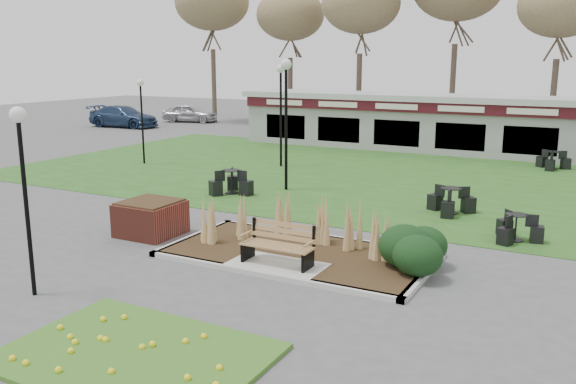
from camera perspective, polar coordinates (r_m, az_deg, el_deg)
The scene contains 18 objects.
ground at distance 13.89m, azimuth -1.32°, elevation -7.44°, with size 100.00×100.00×0.00m, color #515154.
lawn at distance 24.71m, azimuth 12.39°, elevation 1.13°, with size 34.00×16.00×0.02m, color #25561B.
flower_bed at distance 10.42m, azimuth -14.17°, elevation -14.45°, with size 4.20×3.00×0.16m.
planting_bed at distance 14.41m, azimuth 5.76°, elevation -5.23°, with size 6.75×3.40×1.27m.
park_bench at distance 13.91m, azimuth -0.83°, elevation -4.85°, with size 1.70×0.66×0.93m.
brick_planter at distance 16.98m, azimuth -12.73°, elevation -2.37°, with size 1.50×1.50×0.95m.
food_pavilion at distance 32.17m, azimuth 16.39°, elevation 6.11°, with size 24.60×3.40×2.90m.
lamp_post_near_left at distance 12.91m, azimuth -23.63°, elevation 2.76°, with size 0.32×0.32×3.82m.
lamp_post_mid_left at distance 28.33m, azimuth -13.57°, elevation 8.14°, with size 0.32×0.32×3.82m.
lamp_post_mid_right at distance 21.84m, azimuth -0.18°, elevation 9.02°, with size 0.39×0.39×4.71m.
lamp_post_far_left at distance 26.79m, azimuth -0.68°, elevation 9.28°, with size 0.37×0.37×4.47m.
bistro_set_a at distance 21.69m, azimuth -5.30°, elevation 0.60°, with size 1.39×1.59×0.84m.
bistro_set_b at distance 17.10m, azimuth 20.51°, elevation -3.51°, with size 1.27×1.33×0.72m.
bistro_set_c at distance 19.49m, azimuth 14.95°, elevation -1.16°, with size 1.51×1.39×0.81m.
bistro_set_d at distance 28.81m, azimuth 23.50°, elevation 2.50°, with size 1.45×1.32×0.77m.
car_silver at distance 46.98m, azimuth -9.16°, elevation 7.33°, with size 1.66×4.12×1.40m, color silver.
car_black at distance 41.23m, azimuth 7.26°, elevation 6.74°, with size 1.55×4.43×1.46m, color black.
car_blue at distance 44.48m, azimuth -15.15°, elevation 6.83°, with size 2.07×5.09×1.48m, color navy.
Camera 1 is at (6.40, -11.40, 4.71)m, focal length 38.00 mm.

